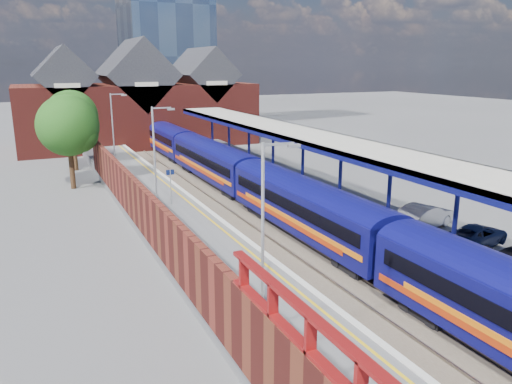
# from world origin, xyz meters

# --- Properties ---
(ground) EXTENTS (240.00, 240.00, 0.00)m
(ground) POSITION_xyz_m (0.00, 30.00, 0.00)
(ground) COLOR #5B5B5E
(ground) RESTS_ON ground
(ballast_bed) EXTENTS (6.00, 76.00, 0.06)m
(ballast_bed) POSITION_xyz_m (0.00, 20.00, 0.03)
(ballast_bed) COLOR #473D33
(ballast_bed) RESTS_ON ground
(rails) EXTENTS (4.51, 76.00, 0.14)m
(rails) POSITION_xyz_m (0.00, 20.00, 0.12)
(rails) COLOR slate
(rails) RESTS_ON ground
(left_platform) EXTENTS (5.00, 76.00, 1.00)m
(left_platform) POSITION_xyz_m (-5.50, 20.00, 0.50)
(left_platform) COLOR #565659
(left_platform) RESTS_ON ground
(right_platform) EXTENTS (6.00, 76.00, 1.00)m
(right_platform) POSITION_xyz_m (6.00, 20.00, 0.50)
(right_platform) COLOR #565659
(right_platform) RESTS_ON ground
(coping_left) EXTENTS (0.30, 76.00, 0.05)m
(coping_left) POSITION_xyz_m (-3.15, 20.00, 1.02)
(coping_left) COLOR silver
(coping_left) RESTS_ON left_platform
(coping_right) EXTENTS (0.30, 76.00, 0.05)m
(coping_right) POSITION_xyz_m (3.15, 20.00, 1.02)
(coping_right) COLOR silver
(coping_right) RESTS_ON right_platform
(yellow_line) EXTENTS (0.14, 76.00, 0.01)m
(yellow_line) POSITION_xyz_m (-3.75, 20.00, 1.01)
(yellow_line) COLOR yellow
(yellow_line) RESTS_ON left_platform
(train) EXTENTS (2.90, 65.91, 3.45)m
(train) POSITION_xyz_m (1.49, 24.59, 2.12)
(train) COLOR #0C0C58
(train) RESTS_ON ground
(canopy) EXTENTS (4.50, 52.00, 4.48)m
(canopy) POSITION_xyz_m (5.48, 21.95, 5.25)
(canopy) COLOR navy
(canopy) RESTS_ON right_platform
(lamp_post_b) EXTENTS (1.48, 0.18, 7.00)m
(lamp_post_b) POSITION_xyz_m (-6.36, 6.00, 4.99)
(lamp_post_b) COLOR #A5A8AA
(lamp_post_b) RESTS_ON left_platform
(lamp_post_c) EXTENTS (1.48, 0.18, 7.00)m
(lamp_post_c) POSITION_xyz_m (-6.36, 22.00, 4.99)
(lamp_post_c) COLOR #A5A8AA
(lamp_post_c) RESTS_ON left_platform
(lamp_post_d) EXTENTS (1.48, 0.18, 7.00)m
(lamp_post_d) POSITION_xyz_m (-6.36, 38.00, 4.99)
(lamp_post_d) COLOR #A5A8AA
(lamp_post_d) RESTS_ON left_platform
(platform_sign) EXTENTS (0.55, 0.08, 2.50)m
(platform_sign) POSITION_xyz_m (-5.00, 24.00, 2.69)
(platform_sign) COLOR #A5A8AA
(platform_sign) RESTS_ON left_platform
(brick_wall) EXTENTS (0.35, 50.00, 3.86)m
(brick_wall) POSITION_xyz_m (-8.10, 13.54, 2.45)
(brick_wall) COLOR maroon
(brick_wall) RESTS_ON left_platform
(station_building) EXTENTS (30.00, 12.12, 13.78)m
(station_building) POSITION_xyz_m (0.00, 58.00, 5.45)
(station_building) COLOR maroon
(station_building) RESTS_ON ground
(glass_tower) EXTENTS (14.20, 14.20, 40.30)m
(glass_tower) POSITION_xyz_m (10.00, 80.00, 20.20)
(glass_tower) COLOR #465978
(glass_tower) RESTS_ON ground
(tree_near) EXTENTS (5.20, 5.20, 8.10)m
(tree_near) POSITION_xyz_m (-10.35, 35.91, 5.35)
(tree_near) COLOR #382314
(tree_near) RESTS_ON ground
(tree_far) EXTENTS (5.20, 5.20, 8.10)m
(tree_far) POSITION_xyz_m (-9.35, 43.91, 5.35)
(tree_far) COLOR #382314
(tree_far) RESTS_ON ground
(parked_car_silver) EXTENTS (4.77, 2.69, 1.49)m
(parked_car_silver) POSITION_xyz_m (7.31, 12.48, 1.74)
(parked_car_silver) COLOR silver
(parked_car_silver) RESTS_ON right_platform
(parked_car_blue) EXTENTS (4.51, 2.91, 1.15)m
(parked_car_blue) POSITION_xyz_m (7.87, 9.04, 1.58)
(parked_car_blue) COLOR navy
(parked_car_blue) RESTS_ON right_platform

